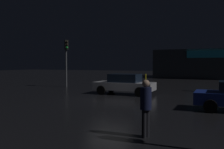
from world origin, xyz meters
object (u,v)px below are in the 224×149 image
Objects in this scene: pedestrian at (146,104)px; store_building at (215,64)px; car_near at (125,84)px; traffic_signal_main at (66,54)px.

store_building is at bearing 87.95° from pedestrian.
store_building is 25.33m from car_near.
store_building reaches higher than pedestrian.
store_building is 3.85× the size of traffic_signal_main.
car_near is (7.04, -3.03, -2.39)m from traffic_signal_main.
traffic_signal_main is 8.03m from car_near.
traffic_signal_main is at bearing 156.72° from car_near.
store_building is 9.82× the size of pedestrian.
car_near is 2.48× the size of pedestrian.
car_near is at bearing -102.63° from store_building.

